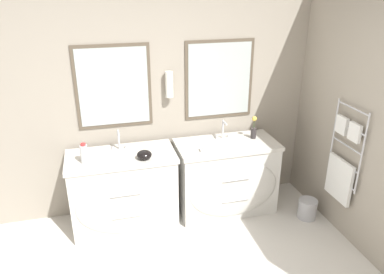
{
  "coord_description": "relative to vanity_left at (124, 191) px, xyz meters",
  "views": [
    {
      "loc": [
        -0.73,
        -1.78,
        2.53
      ],
      "look_at": [
        0.15,
        1.48,
        1.1
      ],
      "focal_mm": 35.0,
      "sensor_mm": 36.0,
      "label": 1
    }
  ],
  "objects": [
    {
      "name": "soap_dish",
      "position": [
        0.87,
        -0.09,
        0.44
      ],
      "size": [
        0.1,
        0.07,
        0.04
      ],
      "color": "white",
      "rests_on": "vanity_right"
    },
    {
      "name": "waste_bin",
      "position": [
        2.01,
        -0.39,
        -0.31
      ],
      "size": [
        0.21,
        0.21,
        0.23
      ],
      "color": "#B7B7BC",
      "rests_on": "ground_plane"
    },
    {
      "name": "faucet_right",
      "position": [
        1.17,
        0.17,
        0.53
      ],
      "size": [
        0.17,
        0.13,
        0.22
      ],
      "color": "silver",
      "rests_on": "vanity_right"
    },
    {
      "name": "faucet_left",
      "position": [
        -0.0,
        0.17,
        0.53
      ],
      "size": [
        0.17,
        0.13,
        0.22
      ],
      "color": "silver",
      "rests_on": "vanity_left"
    },
    {
      "name": "flower_vase",
      "position": [
        1.51,
        0.09,
        0.53
      ],
      "size": [
        0.06,
        0.06,
        0.26
      ],
      "color": "#332D2D",
      "rests_on": "vanity_right"
    },
    {
      "name": "vanity_left",
      "position": [
        0.0,
        0.0,
        0.0
      ],
      "size": [
        1.13,
        0.63,
        0.85
      ],
      "color": "silver",
      "rests_on": "ground_plane"
    },
    {
      "name": "vanity_right",
      "position": [
        1.17,
        0.0,
        0.0
      ],
      "size": [
        1.13,
        0.63,
        0.85
      ],
      "color": "silver",
      "rests_on": "ground_plane"
    },
    {
      "name": "toiletry_bottle",
      "position": [
        -0.36,
        -0.06,
        0.52
      ],
      "size": [
        0.07,
        0.07,
        0.21
      ],
      "color": "silver",
      "rests_on": "vanity_left"
    },
    {
      "name": "amenity_bowl",
      "position": [
        0.22,
        -0.12,
        0.46
      ],
      "size": [
        0.15,
        0.15,
        0.09
      ],
      "color": "black",
      "rests_on": "vanity_left"
    },
    {
      "name": "wall_right",
      "position": [
        2.25,
        -0.79,
        0.86
      ],
      "size": [
        0.13,
        4.17,
        2.6
      ],
      "color": "#9E9384",
      "rests_on": "ground_plane"
    },
    {
      "name": "wall_back",
      "position": [
        0.54,
        0.39,
        0.88
      ],
      "size": [
        4.96,
        0.17,
        2.6
      ],
      "color": "#9E9384",
      "rests_on": "ground_plane"
    }
  ]
}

